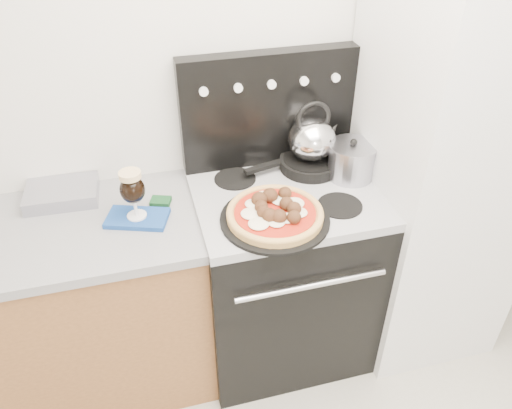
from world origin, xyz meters
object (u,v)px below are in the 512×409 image
object	(u,v)px
stove_body	(282,276)
tea_kettle	(312,136)
fridge	(440,166)
stock_pot	(351,162)
base_cabinet	(35,320)
skillet	(310,163)
pizza	(275,212)
oven_mitt	(137,218)
beer_glass	(133,194)
pizza_pan	(275,219)

from	to	relation	value
stove_body	tea_kettle	world-z (taller)	tea_kettle
fridge	stock_pot	world-z (taller)	fridge
base_cabinet	skillet	distance (m)	1.37
pizza	stove_body	bearing A→B (deg)	60.35
tea_kettle	skillet	bearing A→B (deg)	0.00
base_cabinet	skillet	bearing A→B (deg)	5.80
oven_mitt	skillet	world-z (taller)	skillet
oven_mitt	beer_glass	xyz separation A→B (m)	(0.00, 0.00, 0.11)
tea_kettle	pizza_pan	bearing A→B (deg)	-125.61
oven_mitt	beer_glass	world-z (taller)	beer_glass
beer_glass	skillet	bearing A→B (deg)	11.87
pizza_pan	stock_pot	world-z (taller)	stock_pot
beer_glass	skillet	xyz separation A→B (m)	(0.77, 0.16, -0.08)
base_cabinet	stock_pot	size ratio (longest dim) A/B	7.32
stock_pot	fridge	bearing A→B (deg)	-10.28
pizza	stock_pot	size ratio (longest dim) A/B	1.86
oven_mitt	stock_pot	world-z (taller)	stock_pot
fridge	pizza	world-z (taller)	fridge
stove_body	stock_pot	bearing A→B (deg)	8.56
stove_body	base_cabinet	bearing A→B (deg)	178.70
skillet	beer_glass	bearing A→B (deg)	-168.13
stove_body	fridge	bearing A→B (deg)	-2.05
base_cabinet	beer_glass	distance (m)	0.77
stove_body	oven_mitt	bearing A→B (deg)	-179.23
beer_glass	oven_mitt	bearing A→B (deg)	0.00
base_cabinet	pizza	world-z (taller)	pizza
base_cabinet	stock_pot	xyz separation A→B (m)	(1.41, 0.02, 0.56)
base_cabinet	oven_mitt	xyz separation A→B (m)	(0.50, -0.03, 0.48)
tea_kettle	stock_pot	distance (m)	0.20
fridge	pizza	distance (m)	0.81
skillet	tea_kettle	size ratio (longest dim) A/B	1.20
beer_glass	stove_body	bearing A→B (deg)	0.77
base_cabinet	pizza_pan	size ratio (longest dim) A/B	3.43
pizza_pan	skillet	xyz separation A→B (m)	(0.26, 0.33, 0.02)
stove_body	tea_kettle	size ratio (longest dim) A/B	3.89
stove_body	fridge	size ratio (longest dim) A/B	0.46
base_cabinet	tea_kettle	bearing A→B (deg)	5.80
stove_body	pizza_pan	size ratio (longest dim) A/B	2.08
beer_glass	pizza_pan	bearing A→B (deg)	-17.90
base_cabinet	beer_glass	size ratio (longest dim) A/B	7.04
pizza_pan	beer_glass	bearing A→B (deg)	162.10
fridge	pizza_pan	xyz separation A→B (m)	(-0.80, -0.15, -0.02)
skillet	tea_kettle	bearing A→B (deg)	0.00
oven_mitt	pizza_pan	xyz separation A→B (m)	(0.51, -0.16, 0.02)
pizza_pan	skillet	world-z (taller)	skillet
oven_mitt	pizza	distance (m)	0.54
pizza_pan	pizza	bearing A→B (deg)	180.00
tea_kettle	fridge	bearing A→B (deg)	-15.37
oven_mitt	stock_pot	xyz separation A→B (m)	(0.92, 0.05, 0.08)
oven_mitt	beer_glass	bearing A→B (deg)	0.00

